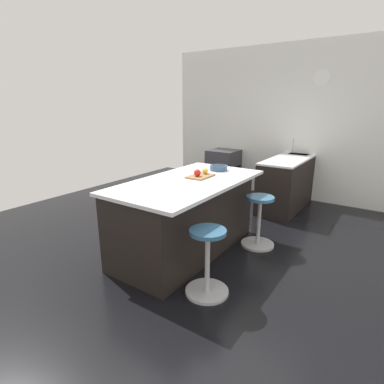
{
  "coord_description": "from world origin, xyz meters",
  "views": [
    {
      "loc": [
        3.25,
        1.93,
        1.85
      ],
      "look_at": [
        0.3,
        -0.09,
        0.8
      ],
      "focal_mm": 28.48,
      "sensor_mm": 36.0,
      "label": 1
    }
  ],
  "objects_px": {
    "kitchen_island": "(186,215)",
    "cutting_board": "(200,176)",
    "oven_range": "(223,170)",
    "apple_yellow": "(205,171)",
    "fruit_bowl": "(219,168)",
    "apple_red": "(197,173)",
    "stool_middle": "(207,264)",
    "stool_by_window": "(259,223)"
  },
  "relations": [
    {
      "from": "stool_middle",
      "to": "cutting_board",
      "type": "bearing_deg",
      "value": -143.26
    },
    {
      "from": "kitchen_island",
      "to": "oven_range",
      "type": "bearing_deg",
      "value": -160.44
    },
    {
      "from": "stool_middle",
      "to": "cutting_board",
      "type": "distance_m",
      "value": 1.26
    },
    {
      "from": "stool_by_window",
      "to": "apple_red",
      "type": "xyz_separation_m",
      "value": [
        0.49,
        -0.66,
        0.69
      ]
    },
    {
      "from": "stool_by_window",
      "to": "fruit_bowl",
      "type": "relative_size",
      "value": 2.85
    },
    {
      "from": "stool_middle",
      "to": "apple_yellow",
      "type": "relative_size",
      "value": 8.96
    },
    {
      "from": "oven_range",
      "to": "kitchen_island",
      "type": "distance_m",
      "value": 3.01
    },
    {
      "from": "oven_range",
      "to": "stool_by_window",
      "type": "height_order",
      "value": "oven_range"
    },
    {
      "from": "oven_range",
      "to": "kitchen_island",
      "type": "bearing_deg",
      "value": 19.56
    },
    {
      "from": "stool_middle",
      "to": "cutting_board",
      "type": "relative_size",
      "value": 1.91
    },
    {
      "from": "cutting_board",
      "to": "stool_by_window",
      "type": "bearing_deg",
      "value": 123.12
    },
    {
      "from": "apple_yellow",
      "to": "apple_red",
      "type": "height_order",
      "value": "apple_red"
    },
    {
      "from": "stool_by_window",
      "to": "stool_middle",
      "type": "height_order",
      "value": "same"
    },
    {
      "from": "stool_middle",
      "to": "kitchen_island",
      "type": "bearing_deg",
      "value": -131.89
    },
    {
      "from": "kitchen_island",
      "to": "fruit_bowl",
      "type": "bearing_deg",
      "value": 174.57
    },
    {
      "from": "apple_red",
      "to": "cutting_board",
      "type": "bearing_deg",
      "value": 174.21
    },
    {
      "from": "apple_red",
      "to": "stool_middle",
      "type": "bearing_deg",
      "value": 39.01
    },
    {
      "from": "fruit_bowl",
      "to": "cutting_board",
      "type": "bearing_deg",
      "value": 0.65
    },
    {
      "from": "stool_middle",
      "to": "apple_red",
      "type": "distance_m",
      "value": 1.25
    },
    {
      "from": "kitchen_island",
      "to": "stool_by_window",
      "type": "xyz_separation_m",
      "value": [
        -0.65,
        0.73,
        -0.15
      ]
    },
    {
      "from": "kitchen_island",
      "to": "cutting_board",
      "type": "xyz_separation_m",
      "value": [
        -0.22,
        0.07,
        0.48
      ]
    },
    {
      "from": "oven_range",
      "to": "stool_middle",
      "type": "distance_m",
      "value": 3.89
    },
    {
      "from": "oven_range",
      "to": "kitchen_island",
      "type": "height_order",
      "value": "kitchen_island"
    },
    {
      "from": "cutting_board",
      "to": "fruit_bowl",
      "type": "distance_m",
      "value": 0.48
    },
    {
      "from": "kitchen_island",
      "to": "apple_yellow",
      "type": "xyz_separation_m",
      "value": [
        -0.34,
        0.07,
        0.53
      ]
    },
    {
      "from": "oven_range",
      "to": "apple_yellow",
      "type": "height_order",
      "value": "apple_yellow"
    },
    {
      "from": "kitchen_island",
      "to": "fruit_bowl",
      "type": "distance_m",
      "value": 0.87
    },
    {
      "from": "stool_by_window",
      "to": "apple_red",
      "type": "distance_m",
      "value": 1.07
    },
    {
      "from": "oven_range",
      "to": "cutting_board",
      "type": "distance_m",
      "value": 2.87
    },
    {
      "from": "apple_yellow",
      "to": "kitchen_island",
      "type": "bearing_deg",
      "value": -12.13
    },
    {
      "from": "apple_red",
      "to": "fruit_bowl",
      "type": "xyz_separation_m",
      "value": [
        -0.54,
        0.0,
        -0.03
      ]
    },
    {
      "from": "cutting_board",
      "to": "stool_middle",
      "type": "bearing_deg",
      "value": 36.74
    },
    {
      "from": "cutting_board",
      "to": "apple_yellow",
      "type": "distance_m",
      "value": 0.12
    },
    {
      "from": "stool_by_window",
      "to": "apple_yellow",
      "type": "xyz_separation_m",
      "value": [
        0.31,
        -0.65,
        0.68
      ]
    },
    {
      "from": "kitchen_island",
      "to": "stool_middle",
      "type": "distance_m",
      "value": 0.99
    },
    {
      "from": "kitchen_island",
      "to": "cutting_board",
      "type": "relative_size",
      "value": 5.74
    },
    {
      "from": "oven_range",
      "to": "fruit_bowl",
      "type": "distance_m",
      "value": 2.45
    },
    {
      "from": "fruit_bowl",
      "to": "stool_by_window",
      "type": "bearing_deg",
      "value": 85.57
    },
    {
      "from": "stool_by_window",
      "to": "fruit_bowl",
      "type": "bearing_deg",
      "value": -94.43
    },
    {
      "from": "kitchen_island",
      "to": "cutting_board",
      "type": "distance_m",
      "value": 0.53
    },
    {
      "from": "oven_range",
      "to": "apple_yellow",
      "type": "distance_m",
      "value": 2.78
    },
    {
      "from": "fruit_bowl",
      "to": "apple_red",
      "type": "bearing_deg",
      "value": -0.08
    }
  ]
}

